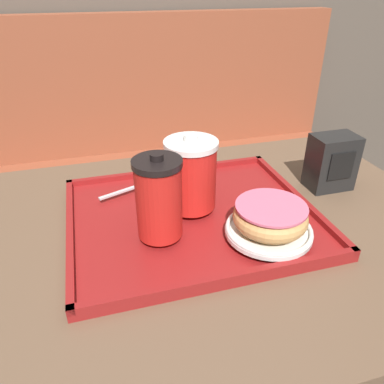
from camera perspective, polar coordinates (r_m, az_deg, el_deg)
name	(u,v)px	position (r m, az deg, el deg)	size (l,w,h in m)	color
booth_bench	(157,187)	(1.65, -5.39, 0.80)	(1.62, 0.44, 1.00)	brown
cafe_table	(211,286)	(0.82, 2.88, -14.11)	(0.95, 0.70, 0.70)	brown
serving_tray	(192,217)	(0.72, 0.00, -3.89)	(0.46, 0.39, 0.02)	maroon
coffee_cup_front	(159,198)	(0.62, -5.09, -0.92)	(0.08, 0.08, 0.15)	red
coffee_cup_rear	(191,174)	(0.70, -0.15, 2.77)	(0.10, 0.10, 0.15)	red
plate_with_chocolate_donut	(269,230)	(0.66, 11.59, -5.67)	(0.15, 0.15, 0.01)	white
donut_chocolate_glazed	(270,216)	(0.65, 11.84, -3.63)	(0.13, 0.13, 0.04)	tan
spoon	(145,183)	(0.81, -7.18, 1.44)	(0.14, 0.07, 0.01)	silver
napkin_dispenser	(332,162)	(0.87, 20.50, 4.27)	(0.10, 0.07, 0.12)	black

